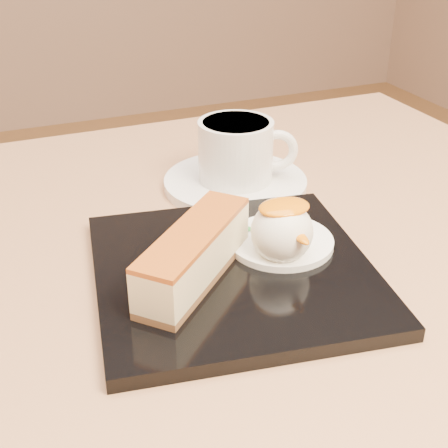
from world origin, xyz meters
name	(u,v)px	position (x,y,z in m)	size (l,w,h in m)	color
table	(246,428)	(0.00, 0.00, 0.56)	(0.80, 0.80, 0.72)	black
dessert_plate	(233,272)	(-0.01, 0.02, 0.73)	(0.22, 0.22, 0.01)	black
cheesecake	(194,254)	(-0.04, 0.01, 0.75)	(0.12, 0.12, 0.04)	brown
cream_smear	(280,241)	(0.04, 0.03, 0.73)	(0.09, 0.09, 0.01)	white
ice_cream_scoop	(282,232)	(0.03, 0.01, 0.76)	(0.05, 0.05, 0.05)	white
mango_sauce	(284,207)	(0.04, 0.02, 0.78)	(0.04, 0.03, 0.01)	orange
mint_sprig	(238,231)	(0.01, 0.06, 0.74)	(0.03, 0.02, 0.00)	green
saucer	(235,183)	(0.06, 0.18, 0.72)	(0.15, 0.15, 0.01)	white
coffee_cup	(238,150)	(0.06, 0.17, 0.76)	(0.10, 0.08, 0.06)	white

